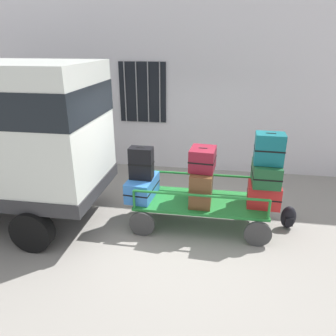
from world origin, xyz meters
The scene contains 12 objects.
ground_plane centered at (0.00, 0.00, 0.00)m, with size 40.00×40.00×0.00m, color gray.
building_wall centered at (-0.01, 2.90, 2.50)m, with size 12.00×0.38×5.00m.
luggage_cart centered at (0.39, -0.08, 0.41)m, with size 2.43×1.09×0.51m.
cart_railing centered at (0.39, -0.08, 0.80)m, with size 2.31×0.96×0.35m.
suitcase_left_bottom centered at (-0.70, -0.09, 0.70)m, with size 0.52×0.84×0.38m.
suitcase_left_middle centered at (-0.70, -0.11, 1.18)m, with size 0.43×0.26×0.59m.
suitcase_midleft_bottom centered at (0.39, -0.07, 0.81)m, with size 0.40×0.82×0.61m.
suitcase_midleft_middle centered at (0.39, -0.08, 1.32)m, with size 0.47×0.54×0.40m.
suitcase_center_bottom centered at (1.48, -0.09, 0.71)m, with size 0.59×0.47×0.41m.
suitcase_center_middle centered at (1.48, -0.05, 1.10)m, with size 0.48×0.63×0.38m.
suitcase_center_top centered at (1.48, -0.07, 1.56)m, with size 0.50×0.37×0.53m.
backpack centered at (1.99, 0.06, 0.22)m, with size 0.27×0.22×0.44m.
Camera 1 is at (0.64, -5.32, 3.21)m, focal length 34.22 mm.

